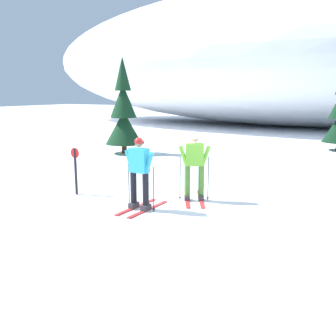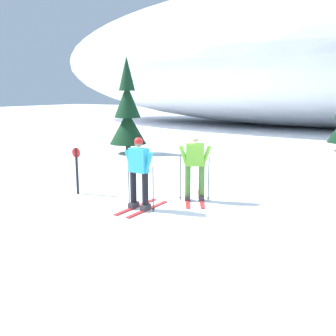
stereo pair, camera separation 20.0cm
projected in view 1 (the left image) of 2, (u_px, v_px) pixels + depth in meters
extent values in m
plane|color=white|center=(193.00, 208.00, 9.26)|extent=(120.00, 120.00, 0.00)
cube|color=red|center=(187.00, 199.00, 10.01)|extent=(0.86, 1.51, 0.03)
cube|color=red|center=(201.00, 199.00, 10.00)|extent=(0.86, 1.51, 0.03)
cube|color=#38383D|center=(187.00, 197.00, 9.89)|extent=(0.25, 0.31, 0.12)
cube|color=#38383D|center=(201.00, 197.00, 9.89)|extent=(0.25, 0.31, 0.12)
cylinder|color=#4C8433|center=(187.00, 180.00, 9.80)|extent=(0.15, 0.15, 0.78)
cylinder|color=#4C8433|center=(201.00, 180.00, 9.80)|extent=(0.15, 0.15, 0.78)
cube|color=#75C638|center=(195.00, 154.00, 9.67)|extent=(0.52, 0.43, 0.58)
cylinder|color=#75C638|center=(184.00, 157.00, 9.68)|extent=(0.29, 0.22, 0.58)
cylinder|color=#75C638|center=(205.00, 157.00, 9.67)|extent=(0.29, 0.22, 0.58)
sphere|color=tan|center=(195.00, 138.00, 9.58)|extent=(0.19, 0.19, 0.19)
sphere|color=white|center=(195.00, 137.00, 9.58)|extent=(0.21, 0.21, 0.21)
cube|color=black|center=(195.00, 138.00, 9.66)|extent=(0.15, 0.10, 0.07)
cylinder|color=#2D2D33|center=(180.00, 178.00, 9.86)|extent=(0.02, 0.02, 1.16)
cylinder|color=#2D2D33|center=(180.00, 198.00, 9.96)|extent=(0.07, 0.07, 0.01)
cylinder|color=#2D2D33|center=(208.00, 178.00, 9.85)|extent=(0.02, 0.02, 1.16)
cylinder|color=#2D2D33|center=(208.00, 198.00, 9.95)|extent=(0.07, 0.07, 0.01)
cube|color=red|center=(136.00, 207.00, 9.30)|extent=(0.20, 1.57, 0.03)
cube|color=red|center=(148.00, 209.00, 9.12)|extent=(0.20, 1.57, 0.03)
cube|color=#38383D|center=(134.00, 205.00, 9.21)|extent=(0.16, 0.29, 0.12)
cube|color=#38383D|center=(146.00, 207.00, 9.02)|extent=(0.16, 0.29, 0.12)
cylinder|color=black|center=(134.00, 187.00, 9.12)|extent=(0.15, 0.15, 0.78)
cylinder|color=black|center=(146.00, 189.00, 8.93)|extent=(0.15, 0.15, 0.78)
cube|color=#33B7D6|center=(139.00, 160.00, 8.89)|extent=(0.47, 0.27, 0.57)
cylinder|color=#33B7D6|center=(130.00, 162.00, 9.05)|extent=(0.28, 0.12, 0.58)
cylinder|color=#33B7D6|center=(149.00, 164.00, 8.76)|extent=(0.28, 0.12, 0.58)
sphere|color=#A37556|center=(139.00, 143.00, 8.81)|extent=(0.19, 0.19, 0.19)
sphere|color=red|center=(139.00, 142.00, 8.80)|extent=(0.21, 0.21, 0.21)
cube|color=black|center=(141.00, 142.00, 8.87)|extent=(0.15, 0.05, 0.07)
cylinder|color=#2D2D33|center=(129.00, 185.00, 9.26)|extent=(0.02, 0.02, 1.09)
cylinder|color=#2D2D33|center=(129.00, 204.00, 9.36)|extent=(0.07, 0.07, 0.01)
cylinder|color=#2D2D33|center=(154.00, 189.00, 8.88)|extent=(0.02, 0.02, 1.09)
cylinder|color=#2D2D33|center=(154.00, 209.00, 8.98)|extent=(0.07, 0.07, 0.01)
cylinder|color=#47301E|center=(124.00, 147.00, 17.52)|extent=(0.24, 0.24, 0.59)
cone|color=#14381E|center=(124.00, 127.00, 17.34)|extent=(1.69, 1.69, 1.51)
cone|color=#14381E|center=(123.00, 101.00, 17.10)|extent=(1.21, 1.21, 1.51)
cone|color=#14381E|center=(123.00, 73.00, 16.86)|extent=(0.74, 0.74, 1.51)
ellipsoid|color=white|center=(301.00, 56.00, 30.82)|extent=(47.76, 21.78, 11.28)
cylinder|color=black|center=(76.00, 172.00, 10.38)|extent=(0.07, 0.07, 1.28)
cylinder|color=red|center=(75.00, 153.00, 10.27)|extent=(0.28, 0.02, 0.28)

